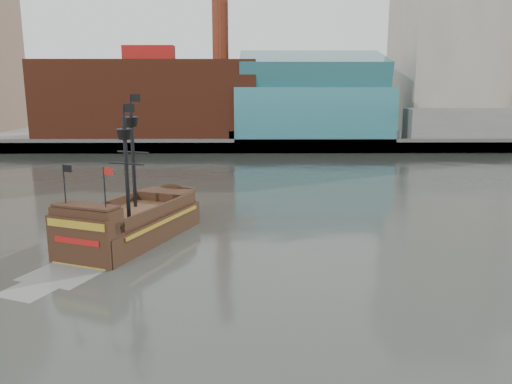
{
  "coord_description": "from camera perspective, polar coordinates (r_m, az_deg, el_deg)",
  "views": [
    {
      "loc": [
        -1.9,
        -29.73,
        12.03
      ],
      "look_at": [
        -1.52,
        8.35,
        4.0
      ],
      "focal_mm": 35.0,
      "sensor_mm": 36.0,
      "label": 1
    }
  ],
  "objects": [
    {
      "name": "ground",
      "position": [
        32.13,
        2.9,
        -10.1
      ],
      "size": [
        400.0,
        400.0,
        0.0
      ],
      "primitive_type": "plane",
      "color": "#2B2D28",
      "rests_on": "ground"
    },
    {
      "name": "seawall",
      "position": [
        92.87,
        0.61,
        5.28
      ],
      "size": [
        220.0,
        1.0,
        2.6
      ],
      "primitive_type": "cube",
      "color": "#4C4C49",
      "rests_on": "ground"
    },
    {
      "name": "skyline",
      "position": [
        115.19,
        3.13,
        18.14
      ],
      "size": [
        149.0,
        45.0,
        62.0
      ],
      "color": "brown",
      "rests_on": "promenade_far"
    },
    {
      "name": "promenade_far",
      "position": [
        122.24,
        0.33,
        6.73
      ],
      "size": [
        220.0,
        60.0,
        2.0
      ],
      "primitive_type": "cube",
      "color": "slate",
      "rests_on": "ground"
    },
    {
      "name": "pirate_ship",
      "position": [
        40.97,
        -14.01,
        -3.91
      ],
      "size": [
        10.56,
        17.11,
        12.32
      ],
      "rotation": [
        0.0,
        0.0,
        -0.37
      ],
      "color": "black",
      "rests_on": "ground"
    }
  ]
}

